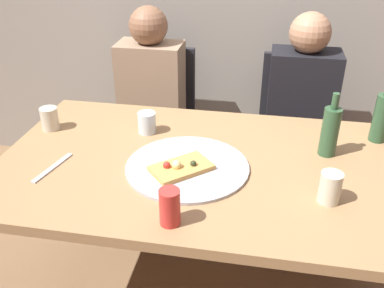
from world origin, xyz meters
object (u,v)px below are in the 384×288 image
at_px(pizza_slice_last, 181,167).
at_px(chair_right, 297,126).
at_px(table_knife, 53,168).
at_px(guest_in_beanie, 300,117).
at_px(beer_bottle, 381,117).
at_px(guest_in_sweater, 148,105).
at_px(chair_left, 156,115).
at_px(wine_bottle, 330,131).
at_px(tumbler_far, 147,123).
at_px(tumbler_near, 50,119).
at_px(soda_can, 170,207).
at_px(dining_table, 207,178).
at_px(wine_glass, 330,188).
at_px(pizza_tray, 187,167).

relative_size(pizza_slice_last, chair_right, 0.28).
relative_size(table_knife, guest_in_beanie, 0.19).
height_order(table_knife, chair_right, chair_right).
height_order(beer_bottle, guest_in_sweater, guest_in_sweater).
distance_m(pizza_slice_last, chair_left, 1.06).
bearing_deg(wine_bottle, tumbler_far, 175.85).
height_order(wine_bottle, tumbler_near, wine_bottle).
height_order(wine_bottle, chair_left, wine_bottle).
relative_size(tumbler_near, soda_can, 0.82).
bearing_deg(pizza_slice_last, dining_table, 46.00).
xyz_separation_m(dining_table, table_knife, (-0.57, -0.15, 0.08)).
height_order(wine_glass, table_knife, wine_glass).
bearing_deg(table_knife, guest_in_sweater, -175.73).
xyz_separation_m(dining_table, tumbler_near, (-0.73, 0.16, 0.12)).
height_order(tumbler_near, chair_left, chair_left).
distance_m(pizza_tray, guest_in_beanie, 0.91).
relative_size(pizza_tray, soda_can, 3.84).
bearing_deg(table_knife, pizza_tray, 112.82).
relative_size(chair_right, guest_in_sweater, 0.77).
bearing_deg(wine_glass, pizza_slice_last, 171.09).
height_order(wine_bottle, tumbler_far, wine_bottle).
xyz_separation_m(tumbler_far, guest_in_beanie, (0.69, 0.52, -0.16)).
distance_m(soda_can, table_knife, 0.56).
bearing_deg(pizza_tray, pizza_slice_last, -116.71).
distance_m(dining_table, tumbler_near, 0.76).
distance_m(table_knife, chair_right, 1.43).
height_order(soda_can, chair_right, chair_right).
bearing_deg(pizza_tray, tumbler_near, 162.04).
relative_size(pizza_slice_last, table_knife, 1.14).
bearing_deg(guest_in_beanie, chair_right, -90.00).
distance_m(wine_bottle, tumbler_near, 1.19).
bearing_deg(wine_bottle, dining_table, -161.77).
bearing_deg(tumbler_far, pizza_slice_last, -54.56).
height_order(wine_glass, chair_right, chair_right).
distance_m(dining_table, tumbler_far, 0.38).
distance_m(pizza_slice_last, guest_in_beanie, 0.96).
height_order(dining_table, soda_can, soda_can).
bearing_deg(tumbler_near, chair_left, 68.45).
bearing_deg(dining_table, chair_right, 65.69).
bearing_deg(guest_in_beanie, tumbler_near, 26.68).
xyz_separation_m(pizza_tray, tumbler_far, (-0.23, 0.26, 0.04)).
height_order(wine_bottle, chair_right, wine_bottle).
xyz_separation_m(pizza_slice_last, table_knife, (-0.48, -0.06, -0.02)).
distance_m(wine_bottle, chair_right, 0.80).
bearing_deg(guest_in_beanie, pizza_slice_last, 59.36).
relative_size(dining_table, chair_right, 1.82).
xyz_separation_m(tumbler_near, guest_in_beanie, (1.12, 0.56, -0.16)).
distance_m(pizza_tray, beer_bottle, 0.84).
height_order(wine_bottle, wine_glass, wine_bottle).
xyz_separation_m(table_knife, chair_left, (0.13, 1.02, -0.24)).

